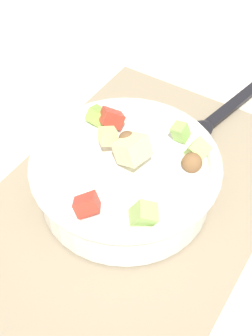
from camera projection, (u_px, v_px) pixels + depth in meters
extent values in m
plane|color=silver|center=(132.00, 199.00, 0.61)|extent=(2.40, 2.40, 0.00)
cube|color=gray|center=(132.00, 198.00, 0.60)|extent=(0.49, 0.33, 0.01)
cylinder|color=white|center=(126.00, 178.00, 0.58)|extent=(0.22, 0.22, 0.06)
torus|color=white|center=(126.00, 161.00, 0.56)|extent=(0.24, 0.24, 0.02)
cube|color=#93C160|center=(180.00, 132.00, 0.57)|extent=(0.02, 0.02, 0.03)
cube|color=beige|center=(133.00, 149.00, 0.53)|extent=(0.04, 0.05, 0.04)
sphere|color=brown|center=(192.00, 163.00, 0.55)|extent=(0.04, 0.04, 0.04)
cube|color=#BC3828|center=(112.00, 118.00, 0.59)|extent=(0.04, 0.04, 0.04)
cube|color=#BC3828|center=(87.00, 204.00, 0.50)|extent=(0.04, 0.04, 0.03)
cube|color=#E5D684|center=(108.00, 136.00, 0.56)|extent=(0.03, 0.03, 0.03)
cube|color=#8CB74C|center=(98.00, 116.00, 0.60)|extent=(0.03, 0.03, 0.03)
cube|color=#A3CC6B|center=(143.00, 215.00, 0.50)|extent=(0.03, 0.04, 0.04)
sphere|color=brown|center=(127.00, 139.00, 0.55)|extent=(0.03, 0.03, 0.02)
cube|color=#A3CC6B|center=(197.00, 151.00, 0.56)|extent=(0.03, 0.04, 0.04)
ellipsoid|color=black|center=(198.00, 131.00, 0.67)|extent=(0.06, 0.05, 0.01)
cube|color=black|center=(240.00, 99.00, 0.73)|extent=(0.18, 0.05, 0.01)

